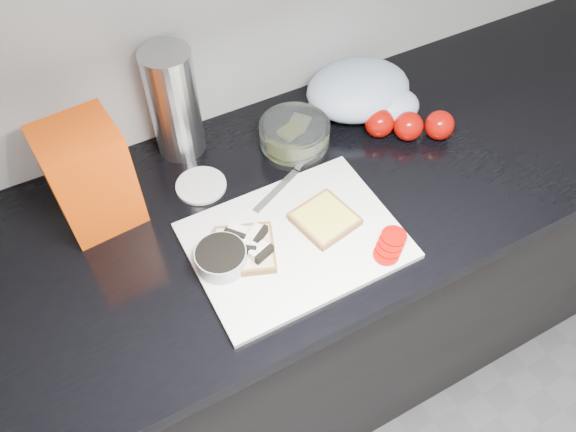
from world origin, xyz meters
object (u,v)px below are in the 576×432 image
object	(u,v)px
glass_bowl	(294,136)
steel_canister	(174,104)
cutting_board	(295,241)
bread_bag	(90,177)

from	to	relation	value
glass_bowl	steel_canister	bearing A→B (deg)	152.02
cutting_board	glass_bowl	size ratio (longest dim) A/B	2.56
steel_canister	bread_bag	bearing A→B (deg)	-153.11
bread_bag	steel_canister	bearing A→B (deg)	21.95
cutting_board	steel_canister	size ratio (longest dim) A/B	1.60
glass_bowl	bread_bag	distance (m)	0.44
cutting_board	bread_bag	distance (m)	0.41
cutting_board	glass_bowl	bearing A→B (deg)	61.70
glass_bowl	bread_bag	size ratio (longest dim) A/B	0.70
cutting_board	glass_bowl	distance (m)	0.27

